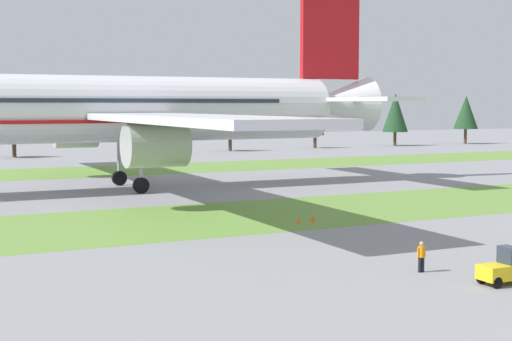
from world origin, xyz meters
TOP-DOWN VIEW (x-y plane):
  - grass_strip_near at (0.00, 36.68)m, footprint 320.00×17.71m
  - grass_strip_far at (0.00, 84.11)m, footprint 320.00×17.71m
  - airliner at (-10.16, 60.36)m, footprint 67.16×82.57m
  - baggage_tug at (-3.22, 8.61)m, footprint 2.62×1.35m
  - ground_crew_marshaller at (-5.27, 12.80)m, footprint 0.56×0.36m
  - taxiway_marker_0 at (-1.41, 31.12)m, footprint 0.44×0.44m
  - taxiway_marker_1 at (-2.61, 31.29)m, footprint 0.44×0.44m
  - distant_tree_line at (13.80, 117.76)m, footprint 191.40×9.84m

SIDE VIEW (x-z plane):
  - grass_strip_near at x=0.00m, z-range 0.00..0.01m
  - grass_strip_far at x=0.00m, z-range 0.00..0.01m
  - taxiway_marker_1 at x=-2.61m, z-range 0.00..0.49m
  - taxiway_marker_0 at x=-1.41m, z-range 0.00..0.63m
  - baggage_tug at x=-3.22m, z-range -0.17..1.80m
  - ground_crew_marshaller at x=-5.27m, z-range 0.08..1.82m
  - distant_tree_line at x=13.80m, z-range 0.60..12.56m
  - airliner at x=-10.16m, z-range -3.51..21.32m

